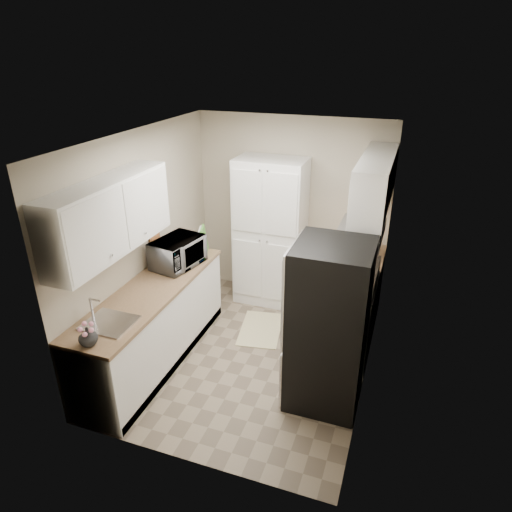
{
  "coord_description": "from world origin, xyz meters",
  "views": [
    {
      "loc": [
        1.5,
        -4.09,
        3.3
      ],
      "look_at": [
        0.01,
        0.15,
        1.2
      ],
      "focal_mm": 32.0,
      "sensor_mm": 36.0,
      "label": 1
    }
  ],
  "objects": [
    {
      "name": "wine_bottle",
      "position": [
        -1.09,
        0.43,
        1.07
      ],
      "size": [
        0.08,
        0.08,
        0.3
      ],
      "primitive_type": "cylinder",
      "color": "black",
      "rests_on": "countertop_left"
    },
    {
      "name": "kitchen_mat",
      "position": [
        -0.06,
        0.51,
        0.01
      ],
      "size": [
        0.62,
        0.86,
        0.01
      ],
      "primitive_type": "cube",
      "rotation": [
        0.0,
        0.0,
        0.17
      ],
      "color": "beige",
      "rests_on": "ground"
    },
    {
      "name": "microwave",
      "position": [
        -0.97,
        0.17,
        1.09
      ],
      "size": [
        0.52,
        0.67,
        0.34
      ],
      "primitive_type": "imported",
      "rotation": [
        0.0,
        0.0,
        1.38
      ],
      "color": "#A3A3A7",
      "rests_on": "countertop_left"
    },
    {
      "name": "cutting_board",
      "position": [
        -0.84,
        0.62,
        1.08
      ],
      "size": [
        0.11,
        0.26,
        0.33
      ],
      "primitive_type": "cube",
      "rotation": [
        0.0,
        0.0,
        0.33
      ],
      "color": "#4C9A36",
      "rests_on": "countertop_left"
    },
    {
      "name": "countertop_left",
      "position": [
        -0.99,
        -0.43,
        0.9
      ],
      "size": [
        0.63,
        2.33,
        0.04
      ],
      "primitive_type": "cube",
      "color": "#846647",
      "rests_on": "base_cabinet_left"
    },
    {
      "name": "toaster_oven",
      "position": [
        1.06,
        1.16,
        1.02
      ],
      "size": [
        0.34,
        0.4,
        0.21
      ],
      "primitive_type": "cube",
      "rotation": [
        0.0,
        0.0,
        -0.19
      ],
      "color": "silver",
      "rests_on": "countertop_right"
    },
    {
      "name": "base_cabinet_left",
      "position": [
        -0.99,
        -0.43,
        0.44
      ],
      "size": [
        0.6,
        2.3,
        0.88
      ],
      "primitive_type": "cube",
      "color": "white",
      "rests_on": "ground"
    },
    {
      "name": "refrigerator",
      "position": [
        0.94,
        -0.41,
        0.85
      ],
      "size": [
        0.7,
        0.72,
        1.7
      ],
      "primitive_type": "cube",
      "color": "#B7B7BC",
      "rests_on": "ground"
    },
    {
      "name": "countertop_right",
      "position": [
        0.99,
        1.19,
        0.9
      ],
      "size": [
        0.63,
        0.83,
        0.04
      ],
      "primitive_type": "cube",
      "color": "#846647",
      "rests_on": "base_cabinet_right"
    },
    {
      "name": "fruit_basket",
      "position": [
        1.05,
        1.14,
        1.18
      ],
      "size": [
        0.26,
        0.26,
        0.11
      ],
      "primitive_type": null,
      "rotation": [
        0.0,
        0.0,
        -0.02
      ],
      "color": "orange",
      "rests_on": "toaster_oven"
    },
    {
      "name": "electric_range",
      "position": [
        0.97,
        0.39,
        0.48
      ],
      "size": [
        0.71,
        0.78,
        1.13
      ],
      "color": "#B7B7BC",
      "rests_on": "ground"
    },
    {
      "name": "ground",
      "position": [
        0.0,
        0.0,
        0.0
      ],
      "size": [
        3.2,
        3.2,
        0.0
      ],
      "primitive_type": "plane",
      "color": "#7A6B56",
      "rests_on": "ground"
    },
    {
      "name": "pantry_cabinet",
      "position": [
        -0.2,
        1.32,
        1.0
      ],
      "size": [
        0.9,
        0.55,
        2.0
      ],
      "primitive_type": "cube",
      "color": "white",
      "rests_on": "ground"
    },
    {
      "name": "flower_vase",
      "position": [
        -0.96,
        -1.49,
        1.01
      ],
      "size": [
        0.16,
        0.16,
        0.17
      ],
      "primitive_type": "imported",
      "rotation": [
        0.0,
        0.0,
        -0.0
      ],
      "color": "silver",
      "rests_on": "countertop_left"
    },
    {
      "name": "room_shell",
      "position": [
        -0.02,
        -0.01,
        1.63
      ],
      "size": [
        2.64,
        3.24,
        2.52
      ],
      "color": "#B6A993",
      "rests_on": "ground"
    },
    {
      "name": "base_cabinet_right",
      "position": [
        0.99,
        1.19,
        0.44
      ],
      "size": [
        0.6,
        0.8,
        0.88
      ],
      "primitive_type": "cube",
      "color": "white",
      "rests_on": "ground"
    }
  ]
}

